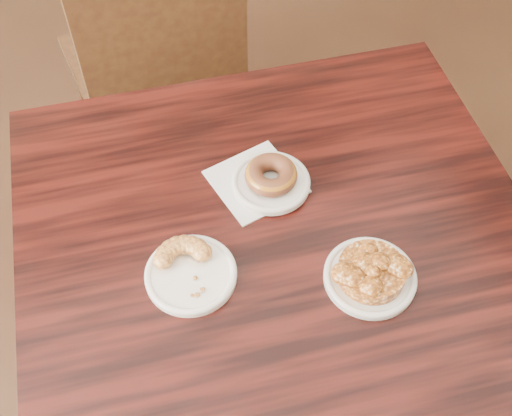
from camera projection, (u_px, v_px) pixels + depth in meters
name	position (u px, v px, depth m)	size (l,w,h in m)	color
floor	(323.00, 415.00, 1.73)	(5.00, 5.00, 0.00)	black
cafe_table	(278.00, 338.00, 1.46)	(0.95, 0.95, 0.75)	black
chair_far	(151.00, 65.00, 1.90)	(0.48, 0.48, 0.90)	black
napkin	(256.00, 182.00, 1.25)	(0.16, 0.16, 0.00)	silver
plate_donut	(271.00, 183.00, 1.24)	(0.15, 0.15, 0.01)	silver
plate_cruller	(191.00, 275.00, 1.12)	(0.16, 0.16, 0.01)	white
plate_fritter	(370.00, 277.00, 1.11)	(0.16, 0.16, 0.01)	silver
glazed_donut	(271.00, 175.00, 1.22)	(0.10, 0.10, 0.04)	#8B5114
apple_fritter	(372.00, 270.00, 1.09)	(0.16, 0.16, 0.04)	#421C07
cruller_fragment	(190.00, 268.00, 1.10)	(0.12, 0.12, 0.03)	brown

